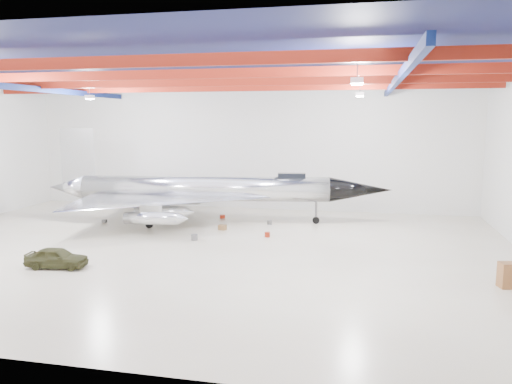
# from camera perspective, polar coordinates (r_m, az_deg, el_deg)

# --- Properties ---
(floor) EXTENTS (40.00, 40.00, 0.00)m
(floor) POSITION_cam_1_polar(r_m,az_deg,el_deg) (31.58, -7.46, -6.48)
(floor) COLOR beige
(floor) RESTS_ON ground
(wall_back) EXTENTS (40.00, 0.00, 40.00)m
(wall_back) POSITION_cam_1_polar(r_m,az_deg,el_deg) (45.01, -1.14, 5.09)
(wall_back) COLOR silver
(wall_back) RESTS_ON floor
(ceiling) EXTENTS (40.00, 40.00, 0.00)m
(ceiling) POSITION_cam_1_polar(r_m,az_deg,el_deg) (30.69, -7.85, 13.80)
(ceiling) COLOR #0A0F38
(ceiling) RESTS_ON wall_back
(ceiling_structure) EXTENTS (39.50, 29.50, 1.08)m
(ceiling_structure) POSITION_cam_1_polar(r_m,az_deg,el_deg) (30.63, -7.83, 12.54)
(ceiling_structure) COLOR maroon
(ceiling_structure) RESTS_ON ceiling
(jet_aircraft) EXTENTS (26.82, 17.47, 7.33)m
(jet_aircraft) POSITION_cam_1_polar(r_m,az_deg,el_deg) (39.07, -5.89, -0.00)
(jet_aircraft) COLOR silver
(jet_aircraft) RESTS_ON floor
(jeep) EXTENTS (3.46, 1.73, 1.13)m
(jeep) POSITION_cam_1_polar(r_m,az_deg,el_deg) (29.43, -21.83, -6.97)
(jeep) COLOR #35361B
(jeep) RESTS_ON floor
(toolbox_red) EXTENTS (0.49, 0.45, 0.28)m
(toolbox_red) POSITION_cam_1_polar(r_m,az_deg,el_deg) (40.95, -3.86, -2.81)
(toolbox_red) COLOR maroon
(toolbox_red) RESTS_ON floor
(engine_drum) EXTENTS (0.56, 0.56, 0.40)m
(engine_drum) POSITION_cam_1_polar(r_m,az_deg,el_deg) (33.75, -7.06, -5.16)
(engine_drum) COLOR #59595B
(engine_drum) RESTS_ON floor
(parts_bin) EXTENTS (0.61, 0.54, 0.37)m
(parts_bin) POSITION_cam_1_polar(r_m,az_deg,el_deg) (36.66, -3.86, -4.06)
(parts_bin) COLOR olive
(parts_bin) RESTS_ON floor
(crate_small) EXTENTS (0.35, 0.29, 0.23)m
(crate_small) POSITION_cam_1_polar(r_m,az_deg,el_deg) (41.01, -16.94, -3.17)
(crate_small) COLOR #59595B
(crate_small) RESTS_ON floor
(tool_chest) EXTENTS (0.47, 0.47, 0.33)m
(tool_chest) POSITION_cam_1_polar(r_m,az_deg,el_deg) (34.43, 1.30, -4.88)
(tool_chest) COLOR maroon
(tool_chest) RESTS_ON floor
(spares_box) EXTENTS (0.43, 0.43, 0.33)m
(spares_box) POSITION_cam_1_polar(r_m,az_deg,el_deg) (38.45, 1.56, -3.49)
(spares_box) COLOR #59595B
(spares_box) RESTS_ON floor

